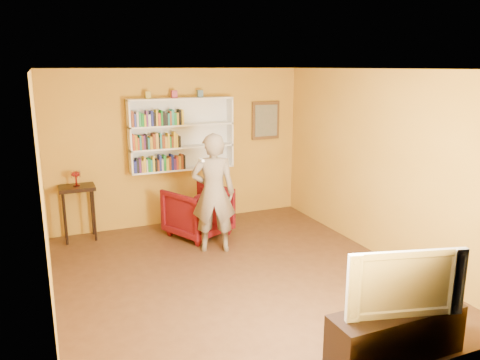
% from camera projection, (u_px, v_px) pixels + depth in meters
% --- Properties ---
extents(room_shell, '(5.30, 5.80, 2.88)m').
position_uv_depth(room_shell, '(235.00, 203.00, 6.02)').
color(room_shell, '#432815').
rests_on(room_shell, ground).
extents(bookshelf, '(1.80, 0.29, 1.23)m').
position_uv_depth(bookshelf, '(181.00, 134.00, 8.03)').
color(bookshelf, white).
rests_on(bookshelf, room_shell).
extents(books_row_lower, '(0.87, 0.19, 0.27)m').
position_uv_depth(books_row_lower, '(159.00, 164.00, 7.88)').
color(books_row_lower, navy).
rests_on(books_row_lower, bookshelf).
extents(books_row_middle, '(0.80, 0.19, 0.27)m').
position_uv_depth(books_row_middle, '(156.00, 142.00, 7.77)').
color(books_row_middle, '#BA3E1C').
rests_on(books_row_middle, bookshelf).
extents(books_row_upper, '(0.87, 0.19, 0.26)m').
position_uv_depth(books_row_upper, '(157.00, 119.00, 7.70)').
color(books_row_upper, brown).
rests_on(books_row_upper, bookshelf).
extents(ornament_left, '(0.09, 0.09, 0.12)m').
position_uv_depth(ornament_left, '(148.00, 95.00, 7.60)').
color(ornament_left, olive).
rests_on(ornament_left, bookshelf).
extents(ornament_centre, '(0.09, 0.09, 0.13)m').
position_uv_depth(ornament_centre, '(174.00, 94.00, 7.77)').
color(ornament_centre, '#9C344E').
rests_on(ornament_centre, bookshelf).
extents(ornament_right, '(0.09, 0.09, 0.12)m').
position_uv_depth(ornament_right, '(200.00, 94.00, 7.94)').
color(ornament_right, '#466375').
rests_on(ornament_right, bookshelf).
extents(framed_painting, '(0.55, 0.05, 0.70)m').
position_uv_depth(framed_painting, '(266.00, 120.00, 8.67)').
color(framed_painting, '#513317').
rests_on(framed_painting, room_shell).
extents(console_table, '(0.54, 0.42, 0.89)m').
position_uv_depth(console_table, '(77.00, 195.00, 7.41)').
color(console_table, black).
rests_on(console_table, ground).
extents(ruby_lustre, '(0.15, 0.14, 0.24)m').
position_uv_depth(ruby_lustre, '(76.00, 175.00, 7.33)').
color(ruby_lustre, maroon).
rests_on(ruby_lustre, console_table).
extents(armchair, '(1.17, 1.18, 0.82)m').
position_uv_depth(armchair, '(198.00, 211.00, 7.68)').
color(armchair, '#44040D').
rests_on(armchair, ground).
extents(person, '(0.76, 0.63, 1.80)m').
position_uv_depth(person, '(213.00, 193.00, 6.94)').
color(person, '#6E6051').
rests_on(person, ground).
extents(game_remote, '(0.04, 0.15, 0.04)m').
position_uv_depth(game_remote, '(201.00, 160.00, 6.38)').
color(game_remote, white).
rests_on(game_remote, person).
extents(tv_cabinet, '(1.36, 0.41, 0.49)m').
position_uv_depth(tv_cabinet, '(396.00, 334.00, 4.47)').
color(tv_cabinet, black).
rests_on(tv_cabinet, ground).
extents(television, '(1.13, 0.43, 0.65)m').
position_uv_depth(television, '(401.00, 279.00, 4.34)').
color(television, black).
rests_on(television, tv_cabinet).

